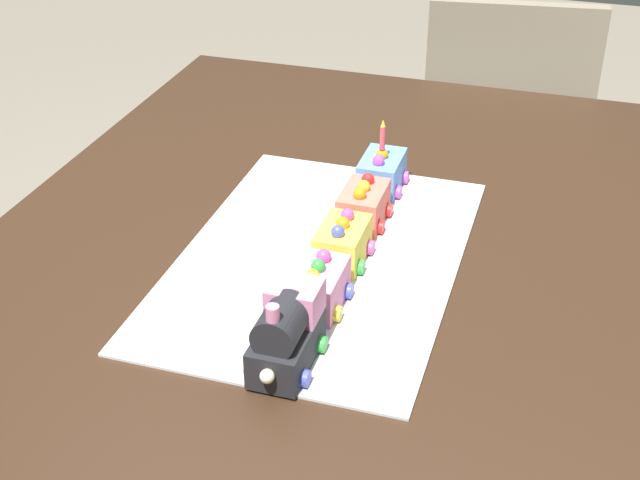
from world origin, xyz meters
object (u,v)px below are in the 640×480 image
at_px(dining_table, 316,296).
at_px(chair, 501,139).
at_px(cake_car_tanker_coral, 363,205).
at_px(cake_car_caboose_lemon, 342,243).
at_px(cake_car_gondola_sky_blue, 381,172).
at_px(cake_locomotive, 287,332).
at_px(cake_car_hopper_bubblegum, 318,286).
at_px(birthday_candle, 383,135).

height_order(dining_table, chair, chair).
bearing_deg(cake_car_tanker_coral, cake_car_caboose_lemon, 180.00).
xyz_separation_m(cake_car_tanker_coral, cake_car_gondola_sky_blue, (0.12, 0.00, -0.00)).
distance_m(dining_table, cake_car_tanker_coral, 0.17).
distance_m(cake_locomotive, cake_car_gondola_sky_blue, 0.48).
relative_size(chair, cake_car_tanker_coral, 8.60).
distance_m(dining_table, cake_locomotive, 0.34).
bearing_deg(cake_locomotive, cake_car_caboose_lemon, -0.00).
height_order(dining_table, cake_car_tanker_coral, cake_car_tanker_coral).
bearing_deg(cake_locomotive, cake_car_hopper_bubblegum, -0.00).
xyz_separation_m(cake_locomotive, birthday_candle, (0.48, -0.00, 0.05)).
xyz_separation_m(dining_table, cake_car_gondola_sky_blue, (0.18, -0.06, 0.14)).
xyz_separation_m(dining_table, cake_car_tanker_coral, (0.07, -0.06, 0.14)).
bearing_deg(cake_car_hopper_bubblegum, dining_table, 18.71).
relative_size(cake_car_caboose_lemon, birthday_candle, 1.89).
bearing_deg(chair, cake_car_tanker_coral, 75.56).
distance_m(cake_car_gondola_sky_blue, birthday_candle, 0.07).
bearing_deg(cake_car_caboose_lemon, cake_locomotive, 180.00).
relative_size(dining_table, cake_car_caboose_lemon, 14.00).
xyz_separation_m(cake_car_hopper_bubblegum, cake_car_tanker_coral, (0.24, 0.00, 0.00)).
height_order(cake_locomotive, cake_car_caboose_lemon, cake_locomotive).
distance_m(cake_car_tanker_coral, cake_car_gondola_sky_blue, 0.12).
height_order(chair, cake_car_caboose_lemon, chair).
bearing_deg(chair, cake_locomotive, 77.47).
relative_size(cake_locomotive, birthday_candle, 2.64).
relative_size(dining_table, cake_locomotive, 10.00).
height_order(cake_car_hopper_bubblegum, cake_car_tanker_coral, same).
relative_size(chair, cake_car_hopper_bubblegum, 8.60).
distance_m(cake_locomotive, cake_car_tanker_coral, 0.37).
bearing_deg(chair, dining_table, 72.87).
bearing_deg(chair, cake_car_caboose_lemon, 76.32).
bearing_deg(cake_car_caboose_lemon, birthday_candle, 0.00).
bearing_deg(cake_car_hopper_bubblegum, cake_locomotive, 180.00).
bearing_deg(dining_table, cake_car_gondola_sky_blue, -17.51).
bearing_deg(cake_car_caboose_lemon, cake_car_tanker_coral, 0.00).
height_order(cake_locomotive, cake_car_hopper_bubblegum, cake_locomotive).
relative_size(cake_locomotive, cake_car_caboose_lemon, 1.40).
xyz_separation_m(dining_table, cake_car_hopper_bubblegum, (-0.17, -0.06, 0.14)).
relative_size(cake_car_tanker_coral, birthday_candle, 1.89).
bearing_deg(cake_car_caboose_lemon, chair, -6.24).
height_order(cake_car_caboose_lemon, cake_car_tanker_coral, same).
bearing_deg(birthday_candle, cake_car_caboose_lemon, -180.00).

